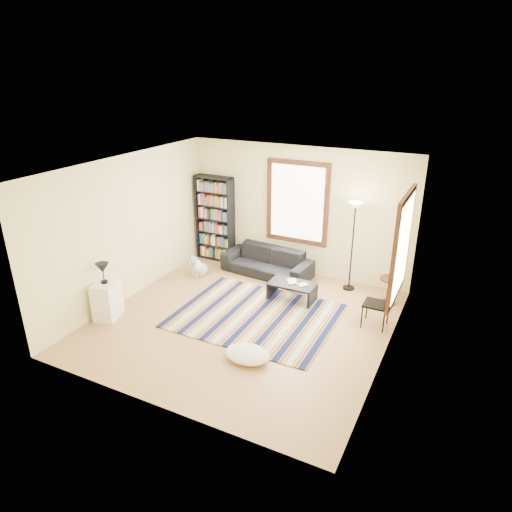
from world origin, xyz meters
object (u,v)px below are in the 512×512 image
at_px(coffee_table, 292,291).
at_px(dog, 200,265).
at_px(folding_chair, 376,304).
at_px(white_cabinet, 107,300).
at_px(side_table, 389,291).
at_px(floor_cushion, 248,354).
at_px(floor_lamp, 352,247).
at_px(sofa, 267,262).
at_px(bookshelf, 215,219).

xyz_separation_m(coffee_table, dog, (-2.25, 0.13, 0.07)).
height_order(folding_chair, white_cabinet, folding_chair).
bearing_deg(folding_chair, coffee_table, 171.43).
height_order(coffee_table, side_table, side_table).
height_order(floor_cushion, white_cabinet, white_cabinet).
relative_size(floor_lamp, side_table, 3.44).
relative_size(floor_lamp, dog, 3.73).
relative_size(white_cabinet, dog, 1.40).
relative_size(sofa, floor_cushion, 2.71).
distance_m(bookshelf, floor_lamp, 3.32).
distance_m(sofa, floor_cushion, 3.25).
height_order(bookshelf, side_table, bookshelf).
distance_m(floor_lamp, folding_chair, 1.56).
xyz_separation_m(coffee_table, floor_cushion, (0.14, -2.17, -0.09)).
bearing_deg(bookshelf, side_table, -6.22).
distance_m(bookshelf, dog, 1.28).
distance_m(floor_cushion, folding_chair, 2.48).
bearing_deg(bookshelf, floor_cushion, -52.19).
height_order(sofa, floor_cushion, sofa).
bearing_deg(folding_chair, dog, 174.39).
distance_m(bookshelf, folding_chair, 4.40).
bearing_deg(folding_chair, white_cabinet, -156.97).
relative_size(sofa, coffee_table, 2.21).
bearing_deg(dog, sofa, 48.80).
xyz_separation_m(sofa, white_cabinet, (-1.80, -3.02, 0.06)).
relative_size(sofa, floor_lamp, 1.07).
xyz_separation_m(bookshelf, dog, (0.19, -1.02, -0.75)).
distance_m(bookshelf, side_table, 4.26).
xyz_separation_m(coffee_table, side_table, (1.74, 0.70, 0.09)).
relative_size(folding_chair, dog, 1.73).
xyz_separation_m(sofa, floor_lamp, (1.84, 0.10, 0.64)).
distance_m(folding_chair, dog, 3.96).
bearing_deg(folding_chair, floor_cushion, -129.01).
bearing_deg(side_table, floor_lamp, 161.74).
distance_m(sofa, side_table, 2.71).
relative_size(floor_cushion, folding_chair, 0.86).
relative_size(floor_lamp, folding_chair, 2.16).
bearing_deg(floor_lamp, floor_cushion, -103.17).
distance_m(side_table, folding_chair, 0.97).
bearing_deg(side_table, dog, -171.99).
relative_size(coffee_table, folding_chair, 1.05).
distance_m(sofa, coffee_table, 1.31).
height_order(side_table, folding_chair, folding_chair).
bearing_deg(sofa, floor_lamp, 8.07).
bearing_deg(floor_cushion, white_cabinet, 179.50).
xyz_separation_m(floor_lamp, folding_chair, (0.81, -1.24, -0.50)).
relative_size(bookshelf, white_cabinet, 2.86).
height_order(coffee_table, floor_lamp, floor_lamp).
bearing_deg(sofa, side_table, 1.03).
bearing_deg(white_cabinet, floor_lamp, 24.78).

